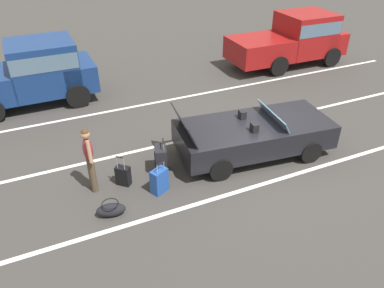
{
  "coord_description": "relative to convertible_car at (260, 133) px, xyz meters",
  "views": [
    {
      "loc": [
        -5.05,
        -7.18,
        5.72
      ],
      "look_at": [
        -1.81,
        0.02,
        0.75
      ],
      "focal_mm": 35.0,
      "sensor_mm": 36.0,
      "label": 1
    }
  ],
  "objects": [
    {
      "name": "ground_plane",
      "position": [
        -0.2,
        0.02,
        -0.59
      ],
      "size": [
        80.0,
        80.0,
        0.0
      ],
      "primitive_type": "plane",
      "color": "#383533"
    },
    {
      "name": "lot_line_far",
      "position": [
        -0.2,
        4.13,
        -0.59
      ],
      "size": [
        18.0,
        0.12,
        0.01
      ],
      "primitive_type": "cube",
      "color": "silver",
      "rests_on": "ground_plane"
    },
    {
      "name": "lot_line_near",
      "position": [
        -0.2,
        -1.27,
        -0.59
      ],
      "size": [
        18.0,
        0.12,
        0.01
      ],
      "primitive_type": "cube",
      "color": "silver",
      "rests_on": "ground_plane"
    },
    {
      "name": "suitcase_medium_bright",
      "position": [
        -3.09,
        -0.49,
        -0.28
      ],
      "size": [
        0.47,
        0.39,
        0.86
      ],
      "rotation": [
        0.0,
        0.0,
        2.03
      ],
      "color": "#1E479E",
      "rests_on": "ground_plane"
    },
    {
      "name": "suitcase_large_black",
      "position": [
        -2.78,
        0.23,
        -0.22
      ],
      "size": [
        0.41,
        0.54,
        0.94
      ],
      "rotation": [
        0.0,
        0.0,
        2.84
      ],
      "color": "black",
      "rests_on": "ground_plane"
    },
    {
      "name": "parked_pickup_truck_far",
      "position": [
        5.17,
        5.37,
        0.51
      ],
      "size": [
        5.03,
        2.13,
        2.1
      ],
      "rotation": [
        0.0,
        0.0,
        -0.01
      ],
      "color": "maroon",
      "rests_on": "ground_plane"
    },
    {
      "name": "traveler_person",
      "position": [
        -4.49,
        0.26,
        0.34
      ],
      "size": [
        0.22,
        0.6,
        1.65
      ],
      "rotation": [
        0.0,
        0.0,
        0.0
      ],
      "color": "#4C3F2D",
      "rests_on": "ground_plane"
    },
    {
      "name": "parked_pickup_truck_near",
      "position": [
        -5.34,
        5.81,
        0.51
      ],
      "size": [
        5.02,
        2.12,
        2.1
      ],
      "rotation": [
        0.0,
        0.0,
        0.01
      ],
      "color": "navy",
      "rests_on": "ground_plane"
    },
    {
      "name": "duffel_bag",
      "position": [
        -4.34,
        -0.83,
        -0.43
      ],
      "size": [
        0.69,
        0.44,
        0.34
      ],
      "rotation": [
        0.0,
        0.0,
        6.07
      ],
      "color": "black",
      "rests_on": "ground_plane"
    },
    {
      "name": "suitcase_small_carryon",
      "position": [
        -3.79,
        0.14,
        -0.34
      ],
      "size": [
        0.39,
        0.38,
        0.84
      ],
      "rotation": [
        0.0,
        0.0,
        0.82
      ],
      "color": "black",
      "rests_on": "ground_plane"
    },
    {
      "name": "lot_line_mid",
      "position": [
        -0.2,
        1.43,
        -0.59
      ],
      "size": [
        18.0,
        0.12,
        0.01
      ],
      "primitive_type": "cube",
      "color": "silver",
      "rests_on": "ground_plane"
    },
    {
      "name": "convertible_car",
      "position": [
        0.0,
        0.0,
        0.0
      ],
      "size": [
        4.33,
        2.21,
        1.52
      ],
      "rotation": [
        0.0,
        0.0,
        -0.11
      ],
      "color": "black",
      "rests_on": "ground_plane"
    }
  ]
}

